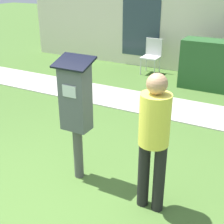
{
  "coord_description": "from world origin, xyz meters",
  "views": [
    {
      "loc": [
        2.02,
        -2.18,
        2.44
      ],
      "look_at": [
        0.55,
        0.57,
        1.05
      ],
      "focal_mm": 50.0,
      "sensor_mm": 36.0,
      "label": 1
    }
  ],
  "objects_px": {
    "parking_meter": "(76,104)",
    "outdoor_chair_left": "(152,53)",
    "person_standing": "(154,134)",
    "outdoor_chair_middle": "(203,62)"
  },
  "relations": [
    {
      "from": "outdoor_chair_left",
      "to": "outdoor_chair_middle",
      "type": "height_order",
      "value": "same"
    },
    {
      "from": "parking_meter",
      "to": "outdoor_chair_left",
      "type": "bearing_deg",
      "value": 100.44
    },
    {
      "from": "parking_meter",
      "to": "outdoor_chair_middle",
      "type": "xyz_separation_m",
      "value": [
        0.48,
        4.57,
        -0.49
      ]
    },
    {
      "from": "person_standing",
      "to": "parking_meter",
      "type": "bearing_deg",
      "value": 159.58
    },
    {
      "from": "person_standing",
      "to": "outdoor_chair_left",
      "type": "bearing_deg",
      "value": 96.95
    },
    {
      "from": "outdoor_chair_left",
      "to": "outdoor_chair_middle",
      "type": "distance_m",
      "value": 1.38
    },
    {
      "from": "person_standing",
      "to": "outdoor_chair_middle",
      "type": "distance_m",
      "value": 4.73
    },
    {
      "from": "person_standing",
      "to": "outdoor_chair_middle",
      "type": "xyz_separation_m",
      "value": [
        -0.55,
        4.68,
        -0.4
      ]
    },
    {
      "from": "parking_meter",
      "to": "person_standing",
      "type": "xyz_separation_m",
      "value": [
        1.03,
        -0.11,
        -0.09
      ]
    },
    {
      "from": "person_standing",
      "to": "outdoor_chair_left",
      "type": "xyz_separation_m",
      "value": [
        -1.92,
        4.9,
        -0.4
      ]
    }
  ]
}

